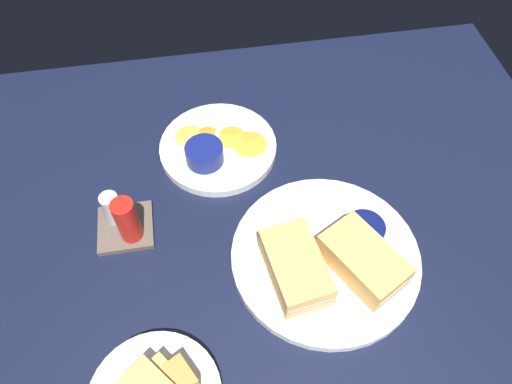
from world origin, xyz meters
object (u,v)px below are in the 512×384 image
(plate_sandwich_main, at_px, (325,257))
(sandwich_half_near, at_px, (299,266))
(plate_chips_companion, at_px, (218,148))
(sandwich_half_far, at_px, (363,260))
(spoon_by_dark_ramekin, at_px, (332,247))
(ramekin_light_gravy, at_px, (204,153))
(condiment_caddy, at_px, (123,220))
(spoon_by_gravy_ramekin, at_px, (217,125))
(ramekin_dark_sauce, at_px, (363,232))

(plate_sandwich_main, xyz_separation_m, sandwich_half_near, (-0.03, 0.05, 0.03))
(sandwich_half_near, height_order, plate_chips_companion, sandwich_half_near)
(sandwich_half_far, relative_size, spoon_by_dark_ramekin, 1.51)
(plate_sandwich_main, distance_m, spoon_by_dark_ramekin, 0.02)
(sandwich_half_near, bearing_deg, ramekin_light_gravy, 25.05)
(plate_chips_companion, relative_size, condiment_caddy, 2.28)
(plate_chips_companion, bearing_deg, spoon_by_dark_ramekin, -148.28)
(sandwich_half_near, relative_size, ramekin_light_gravy, 2.08)
(spoon_by_gravy_ramekin, bearing_deg, spoon_by_dark_ramekin, -153.25)
(plate_chips_companion, distance_m, spoon_by_gravy_ramekin, 0.05)
(plate_sandwich_main, height_order, sandwich_half_near, sandwich_half_near)
(plate_sandwich_main, height_order, spoon_by_gravy_ramekin, spoon_by_gravy_ramekin)
(spoon_by_dark_ramekin, xyz_separation_m, condiment_caddy, (0.10, 0.32, 0.01))
(ramekin_dark_sauce, bearing_deg, spoon_by_gravy_ramekin, 35.27)
(sandwich_half_near, xyz_separation_m, sandwich_half_far, (-0.01, -0.10, 0.00))
(ramekin_light_gravy, distance_m, spoon_by_gravy_ramekin, 0.09)
(plate_chips_companion, xyz_separation_m, ramekin_light_gravy, (-0.03, 0.03, 0.03))
(sandwich_half_far, relative_size, spoon_by_gravy_ramekin, 1.51)
(sandwich_half_far, height_order, spoon_by_gravy_ramekin, sandwich_half_far)
(sandwich_half_far, xyz_separation_m, condiment_caddy, (0.14, 0.36, -0.01))
(spoon_by_dark_ramekin, xyz_separation_m, spoon_by_gravy_ramekin, (0.29, 0.15, 0.00))
(spoon_by_gravy_ramekin, bearing_deg, plate_sandwich_main, -155.88)
(sandwich_half_far, distance_m, spoon_by_dark_ramekin, 0.06)
(plate_sandwich_main, xyz_separation_m, condiment_caddy, (0.11, 0.31, 0.03))
(plate_sandwich_main, xyz_separation_m, ramekin_light_gravy, (0.22, 0.17, 0.03))
(sandwich_half_near, distance_m, plate_chips_companion, 0.30)
(ramekin_light_gravy, distance_m, condiment_caddy, 0.19)
(sandwich_half_far, distance_m, ramekin_dark_sauce, 0.05)
(plate_chips_companion, bearing_deg, plate_sandwich_main, -151.30)
(plate_sandwich_main, xyz_separation_m, plate_chips_companion, (0.26, 0.14, 0.00))
(spoon_by_gravy_ramekin, bearing_deg, plate_chips_companion, 174.38)
(plate_chips_companion, xyz_separation_m, spoon_by_gravy_ramekin, (0.05, -0.00, 0.01))
(ramekin_light_gravy, xyz_separation_m, spoon_by_gravy_ramekin, (0.08, -0.03, -0.02))
(ramekin_dark_sauce, height_order, ramekin_light_gravy, same)
(sandwich_half_near, relative_size, condiment_caddy, 1.49)
(spoon_by_dark_ramekin, height_order, spoon_by_gravy_ramekin, same)
(plate_sandwich_main, distance_m, sandwich_half_far, 0.07)
(plate_sandwich_main, relative_size, ramekin_dark_sauce, 4.61)
(ramekin_dark_sauce, bearing_deg, plate_chips_companion, 40.92)
(ramekin_dark_sauce, height_order, condiment_caddy, condiment_caddy)
(condiment_caddy, bearing_deg, plate_sandwich_main, -108.80)
(ramekin_light_gravy, height_order, condiment_caddy, condiment_caddy)
(sandwich_half_near, bearing_deg, spoon_by_gravy_ramekin, 14.46)
(plate_chips_companion, bearing_deg, spoon_by_gravy_ramekin, -5.62)
(ramekin_dark_sauce, distance_m, plate_chips_companion, 0.31)
(plate_sandwich_main, height_order, ramekin_light_gravy, ramekin_light_gravy)
(sandwich_half_near, bearing_deg, plate_chips_companion, 17.59)
(condiment_caddy, bearing_deg, ramekin_dark_sauce, -102.87)
(plate_chips_companion, bearing_deg, ramekin_dark_sauce, -139.08)
(spoon_by_dark_ramekin, bearing_deg, ramekin_light_gravy, 39.99)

